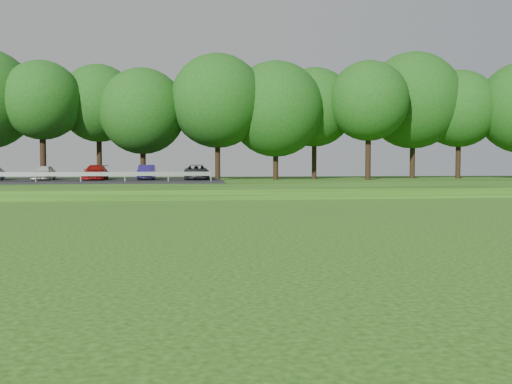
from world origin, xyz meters
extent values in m
cube|color=#193D0B|center=(0.00, 34.00, 0.30)|extent=(130.00, 30.00, 0.60)
cube|color=gray|center=(0.00, 20.00, 0.02)|extent=(130.00, 1.60, 0.04)
cube|color=black|center=(-24.00, 33.00, 0.69)|extent=(24.00, 9.00, 0.18)
imported|color=silver|center=(-26.00, 33.00, 1.38)|extent=(1.42, 3.52, 1.20)
imported|color=#9C1111|center=(-22.00, 33.00, 1.38)|extent=(1.68, 4.14, 1.20)
imported|color=navy|center=(-18.00, 33.00, 1.38)|extent=(1.27, 3.64, 1.20)
imported|color=#37363B|center=(-14.00, 33.00, 1.38)|extent=(1.99, 4.32, 1.20)
camera|label=1|loc=(-14.96, -13.73, 2.19)|focal=40.00mm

